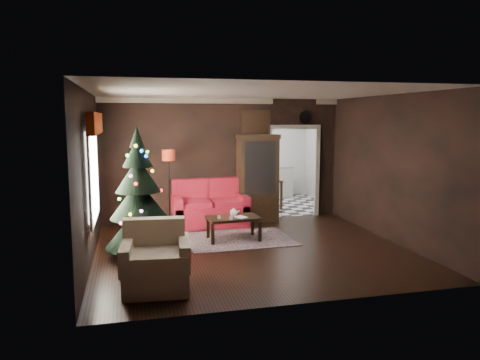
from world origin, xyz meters
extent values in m
plane|color=black|center=(0.00, 0.00, 0.00)|extent=(5.50, 5.50, 0.00)
plane|color=white|center=(0.00, 0.00, 2.80)|extent=(5.50, 5.50, 0.00)
plane|color=black|center=(0.00, 2.50, 1.40)|extent=(5.50, 0.00, 5.50)
plane|color=black|center=(0.00, -2.50, 1.40)|extent=(5.50, 0.00, 5.50)
plane|color=black|center=(-2.75, 0.00, 1.40)|extent=(0.00, 5.50, 5.50)
plane|color=black|center=(2.75, 0.00, 1.40)|extent=(0.00, 5.50, 5.50)
cube|color=white|center=(-2.71, 0.20, 1.45)|extent=(0.05, 1.60, 1.40)
cube|color=maroon|center=(-2.63, 0.20, 2.27)|extent=(0.12, 2.10, 0.35)
plane|color=white|center=(1.70, 4.00, 0.00)|extent=(3.00, 3.00, 0.00)
cube|color=white|center=(1.70, 5.45, 1.70)|extent=(0.70, 0.06, 0.70)
cube|color=#48313C|center=(-0.06, 0.72, 0.01)|extent=(2.09, 1.54, 0.01)
cylinder|color=white|center=(-0.47, 0.65, 0.49)|extent=(0.06, 0.06, 0.05)
cylinder|color=white|center=(-0.28, 0.48, 0.49)|extent=(0.07, 0.07, 0.06)
imported|color=olive|center=(-0.14, 0.57, 0.58)|extent=(0.17, 0.08, 0.25)
cylinder|color=white|center=(1.95, 2.45, 2.38)|extent=(0.32, 0.32, 0.06)
cube|color=#A97B49|center=(0.75, 2.46, 2.25)|extent=(0.62, 0.05, 0.52)
cube|color=beige|center=(1.70, 5.20, 0.45)|extent=(1.80, 0.60, 0.90)
camera|label=1|loc=(-2.10, -7.73, 2.35)|focal=34.18mm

